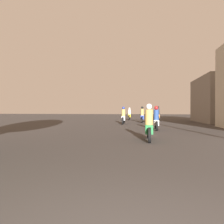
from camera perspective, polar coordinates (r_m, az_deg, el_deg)
name	(u,v)px	position (r m, az deg, el deg)	size (l,w,h in m)	color
motorcycle_green	(149,126)	(9.09, 9.62, -3.60)	(0.60, 1.91, 1.51)	black
motorcycle_white	(156,120)	(13.94, 11.47, -2.12)	(0.60, 1.86, 1.50)	black
motorcycle_silver	(124,117)	(19.19, 3.02, -1.33)	(0.60, 2.07, 1.53)	black
motorcycle_blue	(142,116)	(21.66, 7.90, -1.05)	(0.60, 1.94, 1.59)	black
motorcycle_orange	(158,115)	(24.78, 11.92, -0.79)	(0.60, 2.11, 1.66)	black
motorcycle_yellow	(129,115)	(27.24, 4.58, -0.76)	(0.60, 2.14, 1.52)	black
building_right_far	(220,100)	(24.37, 26.38, 2.88)	(4.10, 7.45, 4.51)	gray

